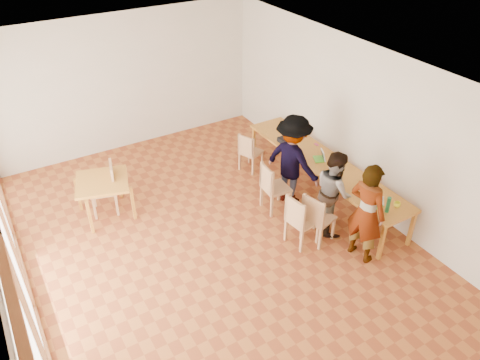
% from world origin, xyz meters
% --- Properties ---
extents(ground, '(8.00, 8.00, 0.00)m').
position_xyz_m(ground, '(0.00, 0.00, 0.00)').
color(ground, '#A15727').
rests_on(ground, ground).
extents(wall_back, '(6.00, 0.10, 3.00)m').
position_xyz_m(wall_back, '(0.00, 4.00, 1.50)').
color(wall_back, beige).
rests_on(wall_back, ground).
extents(wall_right, '(0.10, 8.00, 3.00)m').
position_xyz_m(wall_right, '(3.00, 0.00, 1.50)').
color(wall_right, beige).
rests_on(wall_right, ground).
extents(window_wall, '(0.10, 8.00, 3.00)m').
position_xyz_m(window_wall, '(-2.96, 0.00, 1.50)').
color(window_wall, white).
rests_on(window_wall, ground).
extents(ceiling, '(6.00, 8.00, 0.04)m').
position_xyz_m(ceiling, '(0.00, 0.00, 3.02)').
color(ceiling, white).
rests_on(ceiling, wall_back).
extents(communal_table, '(0.80, 4.00, 0.75)m').
position_xyz_m(communal_table, '(2.50, 0.15, 0.70)').
color(communal_table, '#C27D2B').
rests_on(communal_table, ground).
extents(side_table, '(0.90, 0.90, 0.75)m').
position_xyz_m(side_table, '(-1.31, 1.66, 0.67)').
color(side_table, '#C27D2B').
rests_on(side_table, ground).
extents(chair_near, '(0.55, 0.55, 0.51)m').
position_xyz_m(chair_near, '(1.50, -0.89, 0.59)').
color(chair_near, tan).
rests_on(chair_near, ground).
extents(chair_mid, '(0.50, 0.50, 0.51)m').
position_xyz_m(chair_mid, '(1.22, -0.79, 0.59)').
color(chair_mid, tan).
rests_on(chair_mid, ground).
extents(chair_far, '(0.48, 0.48, 0.52)m').
position_xyz_m(chair_far, '(1.37, 0.24, 0.59)').
color(chair_far, tan).
rests_on(chair_far, ground).
extents(chair_empty, '(0.53, 0.53, 0.46)m').
position_xyz_m(chair_empty, '(1.73, 1.62, 0.53)').
color(chair_empty, tan).
rests_on(chair_empty, ground).
extents(chair_spare, '(0.56, 0.56, 0.53)m').
position_xyz_m(chair_spare, '(-1.19, 1.75, 0.61)').
color(chair_spare, tan).
rests_on(chair_spare, ground).
extents(person_near, '(0.54, 0.72, 1.76)m').
position_xyz_m(person_near, '(1.95, -1.55, 0.88)').
color(person_near, gray).
rests_on(person_near, ground).
extents(person_mid, '(0.82, 0.91, 1.54)m').
position_xyz_m(person_mid, '(2.00, -0.72, 0.77)').
color(person_mid, gray).
rests_on(person_mid, ground).
extents(person_far, '(0.96, 1.29, 1.79)m').
position_xyz_m(person_far, '(1.87, 0.31, 0.89)').
color(person_far, gray).
rests_on(person_far, ground).
extents(laptop_near, '(0.21, 0.24, 0.20)m').
position_xyz_m(laptop_near, '(2.39, -1.33, 0.80)').
color(laptop_near, '#52BD2F').
rests_on(laptop_near, communal_table).
extents(laptop_mid, '(0.28, 0.29, 0.20)m').
position_xyz_m(laptop_mid, '(2.50, 0.25, 0.80)').
color(laptop_mid, '#52BD2F').
rests_on(laptop_mid, communal_table).
extents(laptop_far, '(0.26, 0.27, 0.19)m').
position_xyz_m(laptop_far, '(2.62, 1.17, 0.80)').
color(laptop_far, '#52BD2F').
rests_on(laptop_far, communal_table).
extents(yellow_mug, '(0.11, 0.11, 0.09)m').
position_xyz_m(yellow_mug, '(2.63, -1.56, 0.79)').
color(yellow_mug, yellow).
rests_on(yellow_mug, communal_table).
extents(green_bottle, '(0.07, 0.07, 0.28)m').
position_xyz_m(green_bottle, '(2.39, -1.58, 0.89)').
color(green_bottle, '#206C40').
rests_on(green_bottle, communal_table).
extents(clear_glass, '(0.07, 0.07, 0.09)m').
position_xyz_m(clear_glass, '(2.81, -0.78, 0.80)').
color(clear_glass, silver).
rests_on(clear_glass, communal_table).
extents(condiment_cup, '(0.08, 0.08, 0.06)m').
position_xyz_m(condiment_cup, '(2.52, -0.89, 0.78)').
color(condiment_cup, white).
rests_on(condiment_cup, communal_table).
extents(pink_phone, '(0.05, 0.10, 0.01)m').
position_xyz_m(pink_phone, '(2.79, 0.74, 0.76)').
color(pink_phone, '#CA3369').
rests_on(pink_phone, communal_table).
extents(black_pouch, '(0.16, 0.26, 0.09)m').
position_xyz_m(black_pouch, '(2.27, 1.15, 0.80)').
color(black_pouch, black).
rests_on(black_pouch, communal_table).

